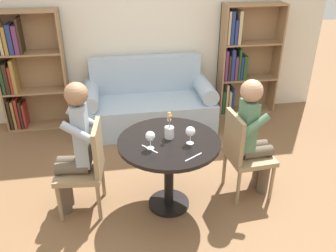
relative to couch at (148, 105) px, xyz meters
name	(u,v)px	position (x,y,z in m)	size (l,w,h in m)	color
ground_plane	(169,204)	(0.00, -1.70, -0.31)	(16.00, 16.00, 0.00)	brown
back_wall	(143,21)	(0.00, 0.42, 1.04)	(5.20, 0.05, 2.70)	silver
round_table	(169,154)	(0.00, -1.70, 0.27)	(0.93, 0.93, 0.73)	black
couch	(148,105)	(0.00, 0.00, 0.00)	(1.74, 0.80, 0.92)	#9EB2C6
bookshelf_left	(24,71)	(-1.59, 0.27, 0.49)	(0.84, 0.28, 1.57)	#93704C
bookshelf_right	(241,61)	(1.37, 0.27, 0.47)	(0.84, 0.28, 1.57)	#93704C
chair_left	(87,165)	(-0.75, -1.61, 0.18)	(0.46, 0.46, 0.90)	#937A56
chair_right	(244,151)	(0.75, -1.62, 0.18)	(0.45, 0.45, 0.90)	#937A56
person_left	(75,147)	(-0.84, -1.60, 0.38)	(0.44, 0.37, 1.30)	brown
person_right	(254,135)	(0.84, -1.61, 0.35)	(0.43, 0.36, 1.23)	brown
wine_glass_left	(150,137)	(-0.18, -1.80, 0.54)	(0.08, 0.08, 0.16)	white
wine_glass_right	(190,132)	(0.18, -1.78, 0.54)	(0.09, 0.09, 0.16)	white
flower_vase	(169,129)	(0.01, -1.65, 0.51)	(0.08, 0.08, 0.26)	silver
knife_left_setting	(194,157)	(0.16, -2.00, 0.42)	(0.17, 0.11, 0.00)	silver
fork_left_setting	(150,149)	(-0.19, -1.82, 0.42)	(0.13, 0.16, 0.00)	silver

